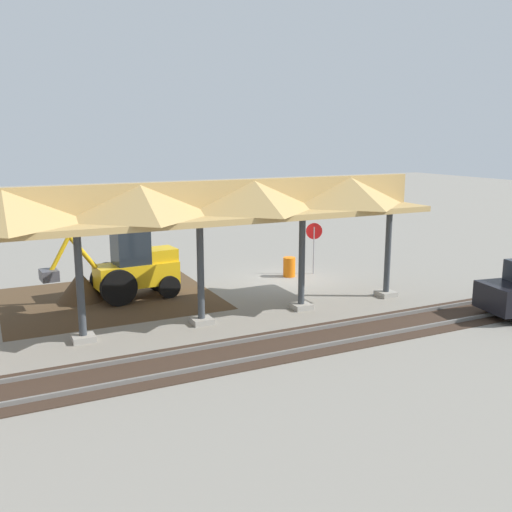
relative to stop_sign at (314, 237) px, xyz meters
The scene contains 8 objects.
ground_plane 2.40m from the stop_sign, 16.83° to the left, with size 120.00×120.00×0.00m, color gray.
dirt_work_zone 9.70m from the stop_sign, ahead, with size 8.11×7.00×0.01m, color #4C3823.
platform_canopy 8.97m from the stop_sign, 32.09° to the left, with size 17.07×3.20×4.90m.
rail_tracks 8.06m from the stop_sign, 78.40° to the left, with size 60.00×2.58×0.15m.
stop_sign is the anchor object (origin of this frame).
backhoe 8.66m from the stop_sign, ahead, with size 5.29×1.92×2.82m.
dirt_mound 10.74m from the stop_sign, ahead, with size 3.61×3.61×2.34m, color #4C3823.
traffic_barrel 1.83m from the stop_sign, ahead, with size 0.56×0.56×0.90m, color orange.
Camera 1 is at (12.24, 21.84, 6.31)m, focal length 40.00 mm.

